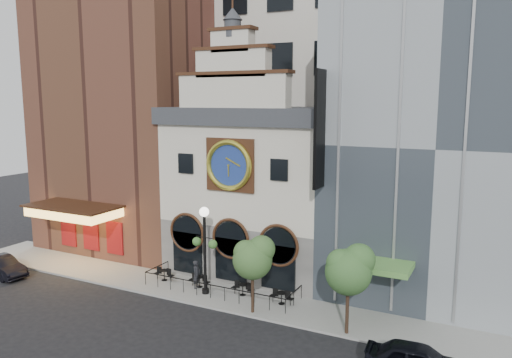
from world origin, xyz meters
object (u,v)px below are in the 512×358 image
object	(u,v)px
pedestrian	(197,274)
bistro_2	(243,289)
bistro_1	(200,281)
bistro_3	(282,297)
tree_right	(349,268)
tree_left	(253,257)
lamppost	(205,240)
car_left	(2,266)
bistro_0	(164,274)

from	to	relation	value
pedestrian	bistro_2	bearing A→B (deg)	-89.33
bistro_1	bistro_3	bearing A→B (deg)	-0.78
tree_right	tree_left	bearing A→B (deg)	179.09
lamppost	bistro_2	bearing A→B (deg)	21.64
car_left	tree_right	world-z (taller)	tree_right
bistro_1	tree_left	distance (m)	6.29
lamppost	bistro_3	bearing A→B (deg)	9.97
bistro_0	bistro_1	distance (m)	2.97
pedestrian	tree_left	size ratio (longest dim) A/B	0.40
tree_left	tree_right	xyz separation A→B (m)	(5.89, -0.09, 0.23)
bistro_1	car_left	xyz separation A→B (m)	(-14.43, -4.39, 0.13)
bistro_3	car_left	bearing A→B (deg)	-168.20
bistro_1	pedestrian	world-z (taller)	pedestrian
lamppost	tree_right	size ratio (longest dim) A/B	1.15
bistro_2	car_left	xyz separation A→B (m)	(-17.75, -4.46, 0.13)
bistro_0	tree_right	size ratio (longest dim) A/B	0.31
bistro_2	tree_right	xyz separation A→B (m)	(7.72, -2.12, 3.26)
bistro_3	bistro_0	bearing A→B (deg)	179.68
bistro_2	bistro_3	world-z (taller)	same
bistro_1	lamppost	size ratio (longest dim) A/B	0.27
car_left	tree_left	world-z (taller)	tree_left
tree_left	lamppost	bearing A→B (deg)	163.83
lamppost	tree_left	size ratio (longest dim) A/B	1.23
pedestrian	lamppost	distance (m)	2.91
pedestrian	bistro_3	bearing A→B (deg)	-92.81
bistro_0	bistro_1	size ratio (longest dim) A/B	1.00
bistro_3	car_left	size ratio (longest dim) A/B	0.35
bistro_2	lamppost	xyz separation A→B (m)	(-2.38, -0.81, 3.16)
bistro_0	pedestrian	xyz separation A→B (m)	(2.88, -0.17, 0.50)
bistro_0	bistro_3	world-z (taller)	same
car_left	lamppost	xyz separation A→B (m)	(15.37, 3.65, 3.03)
bistro_3	tree_right	xyz separation A→B (m)	(4.86, -1.97, 3.26)
bistro_1	car_left	distance (m)	15.09
bistro_0	bistro_3	bearing A→B (deg)	-0.32
tree_left	bistro_2	bearing A→B (deg)	132.00
bistro_1	lamppost	bearing A→B (deg)	-38.18
pedestrian	tree_left	world-z (taller)	tree_left
bistro_0	car_left	bearing A→B (deg)	-159.18
bistro_0	lamppost	world-z (taller)	lamppost
pedestrian	tree_right	distance (m)	11.62
bistro_2	tree_right	world-z (taller)	tree_right
bistro_1	bistro_3	xyz separation A→B (m)	(6.18, -0.08, 0.00)
bistro_3	pedestrian	distance (m)	6.30
tree_left	bistro_3	bearing A→B (deg)	61.23
bistro_2	car_left	size ratio (longest dim) A/B	0.35
tree_right	bistro_2	bearing A→B (deg)	164.60
bistro_3	bistro_1	bearing A→B (deg)	179.22
bistro_2	pedestrian	size ratio (longest dim) A/B	0.82
bistro_0	lamppost	distance (m)	5.08
pedestrian	tree_right	size ratio (longest dim) A/B	0.38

